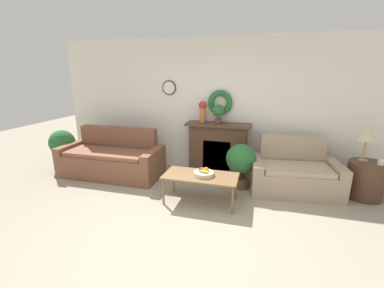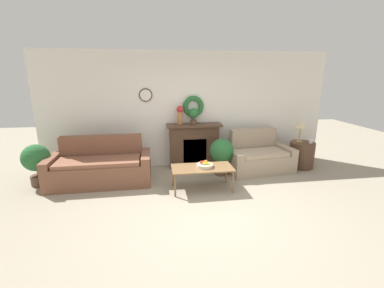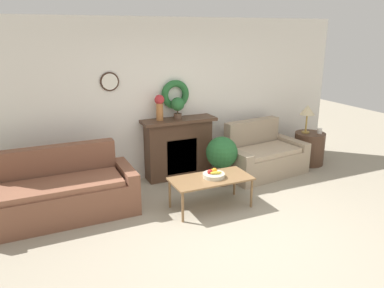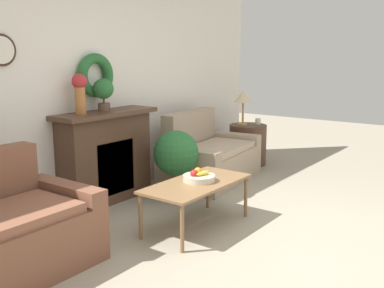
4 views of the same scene
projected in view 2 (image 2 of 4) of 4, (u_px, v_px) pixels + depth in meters
ground_plane at (208, 216)px, 4.06m from camera, size 16.00×16.00×0.00m
wall_back at (188, 110)px, 6.09m from camera, size 6.80×0.18×2.70m
fireplace at (194, 145)px, 6.13m from camera, size 1.28×0.41×1.05m
couch_left at (101, 167)px, 5.26m from camera, size 2.02×0.89×0.93m
loveseat_right at (258, 157)px, 5.97m from camera, size 1.58×1.04×0.92m
coffee_table at (202, 169)px, 4.90m from camera, size 1.17×0.56×0.46m
fruit_bowl at (205, 165)px, 4.90m from camera, size 0.32×0.32×0.12m
side_table_by_loveseat at (302, 155)px, 6.15m from camera, size 0.57×0.57×0.61m
table_lamp at (301, 124)px, 6.00m from camera, size 0.28×0.28×0.53m
mug at (311, 141)px, 5.98m from camera, size 0.09×0.09×0.09m
vase_on_mantel_left at (180, 113)px, 5.89m from camera, size 0.16×0.16×0.43m
potted_plant_on_mantel at (194, 114)px, 5.92m from camera, size 0.23×0.23×0.36m
potted_plant_floor_by_couch at (36, 160)px, 5.09m from camera, size 0.53×0.53×0.84m
potted_plant_floor_by_loveseat at (222, 152)px, 5.63m from camera, size 0.53×0.53×0.82m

